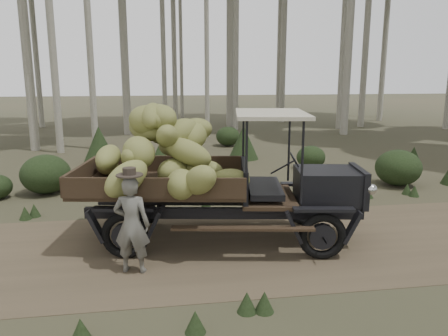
# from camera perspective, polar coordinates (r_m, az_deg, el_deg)

# --- Properties ---
(ground) EXTENTS (120.00, 120.00, 0.00)m
(ground) POSITION_cam_1_polar(r_m,az_deg,el_deg) (8.64, 10.42, -9.52)
(ground) COLOR #473D2B
(ground) RESTS_ON ground
(dirt_track) EXTENTS (70.00, 4.00, 0.01)m
(dirt_track) POSITION_cam_1_polar(r_m,az_deg,el_deg) (8.64, 10.42, -9.50)
(dirt_track) COLOR brown
(dirt_track) RESTS_ON ground
(banana_truck) EXTENTS (5.64, 2.93, 2.74)m
(banana_truck) POSITION_cam_1_polar(r_m,az_deg,el_deg) (8.12, -4.00, 0.91)
(banana_truck) COLOR black
(banana_truck) RESTS_ON ground
(farmer) EXTENTS (0.66, 0.52, 1.74)m
(farmer) POSITION_cam_1_polar(r_m,az_deg,el_deg) (7.18, -11.96, -7.13)
(farmer) COLOR #5F5E57
(farmer) RESTS_ON ground
(undergrowth) EXTENTS (20.44, 24.00, 1.39)m
(undergrowth) POSITION_cam_1_polar(r_m,az_deg,el_deg) (8.67, 3.83, -5.54)
(undergrowth) COLOR #233319
(undergrowth) RESTS_ON ground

